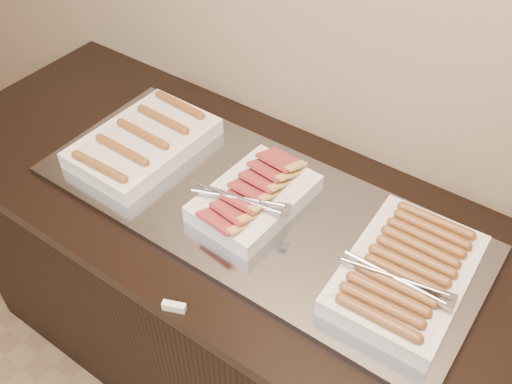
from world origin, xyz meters
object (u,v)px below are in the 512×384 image
(dish_center, at_px, (253,197))
(dish_right, at_px, (406,272))
(counter, at_px, (256,308))
(warming_tray, at_px, (254,207))
(dish_left, at_px, (144,142))

(dish_center, bearing_deg, dish_right, 3.48)
(counter, bearing_deg, warming_tray, 180.00)
(counter, height_order, warming_tray, warming_tray)
(warming_tray, bearing_deg, dish_left, -180.00)
(counter, height_order, dish_right, dish_right)
(dish_left, height_order, dish_right, dish_right)
(counter, relative_size, dish_left, 5.09)
(warming_tray, height_order, dish_left, dish_left)
(warming_tray, bearing_deg, dish_center, -69.79)
(counter, height_order, dish_center, dish_center)
(dish_left, height_order, dish_center, dish_center)
(warming_tray, relative_size, dish_right, 3.00)
(dish_center, relative_size, dish_right, 0.87)
(counter, bearing_deg, dish_right, -0.44)
(dish_left, xyz_separation_m, dish_center, (0.39, -0.00, 0.01))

